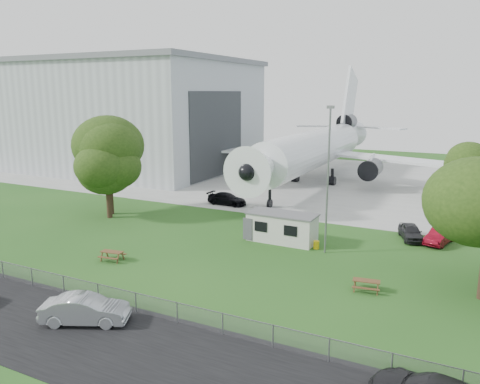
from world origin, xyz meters
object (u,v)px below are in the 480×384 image
at_px(airliner, 316,147).
at_px(car_centre_sedan, 85,310).
at_px(site_cabin, 282,227).
at_px(picnic_west, 113,260).
at_px(hangar, 123,113).
at_px(picnic_east, 366,291).

distance_m(airliner, car_centre_sedan, 47.94).
bearing_deg(site_cabin, picnic_west, -134.30).
height_order(hangar, car_centre_sedan, hangar).
bearing_deg(site_cabin, picnic_east, -39.61).
bearing_deg(site_cabin, hangar, 145.66).
height_order(site_cabin, picnic_east, site_cabin).
height_order(airliner, picnic_west, airliner).
xyz_separation_m(picnic_east, car_centre_sedan, (-13.66, -11.81, 0.83)).
height_order(picnic_east, car_centre_sedan, car_centre_sedan).
xyz_separation_m(site_cabin, picnic_west, (-10.32, -10.58, -1.31)).
bearing_deg(airliner, picnic_east, -67.48).
distance_m(hangar, site_cabin, 51.32).
height_order(airliner, picnic_east, airliner).
distance_m(airliner, site_cabin, 29.32).
xyz_separation_m(airliner, picnic_east, (14.89, -35.91, -5.27)).
bearing_deg(hangar, airliner, -0.22).
height_order(site_cabin, car_centre_sedan, site_cabin).
height_order(hangar, airliner, hangar).
distance_m(hangar, picnic_west, 51.15).
bearing_deg(airliner, car_centre_sedan, -88.52).
relative_size(picnic_west, picnic_east, 1.00).
height_order(picnic_west, picnic_east, same).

